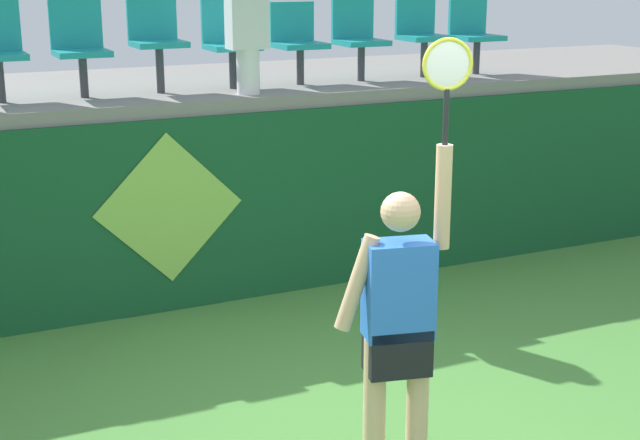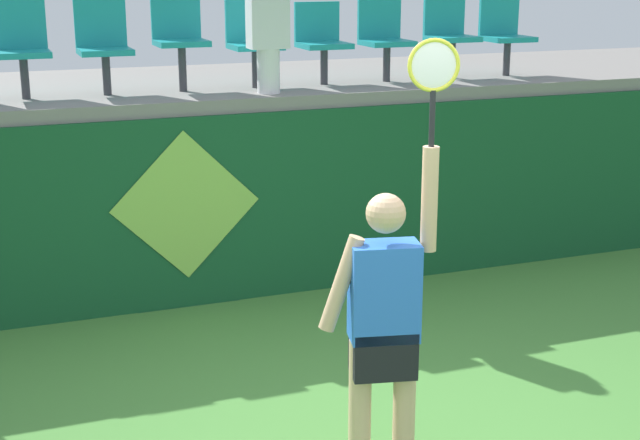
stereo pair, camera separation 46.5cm
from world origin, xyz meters
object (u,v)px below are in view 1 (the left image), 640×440
stadium_chair_5 (229,36)px  stadium_chair_7 (358,35)px  stadium_chair_3 (79,41)px  stadium_chair_4 (156,34)px  stadium_chair_6 (297,38)px  spectator_0 (247,32)px  tennis_player (399,319)px  stadium_chair_8 (421,29)px  stadium_chair_9 (473,27)px

stadium_chair_5 → stadium_chair_7: (1.30, -0.01, -0.03)m
stadium_chair_3 → stadium_chair_4: bearing=-0.3°
stadium_chair_6 → spectator_0: spectator_0 is taller
stadium_chair_3 → stadium_chair_4: stadium_chair_4 is taller
stadium_chair_3 → stadium_chair_4: size_ratio=0.97×
stadium_chair_3 → stadium_chair_5: stadium_chair_3 is taller
stadium_chair_6 → tennis_player: bearing=-105.8°
stadium_chair_6 → stadium_chair_8: 1.34m
tennis_player → stadium_chair_6: bearing=74.2°
spectator_0 → tennis_player: bearing=-97.0°
stadium_chair_5 → stadium_chair_7: bearing=-0.3°
stadium_chair_4 → stadium_chair_8: size_ratio=1.07×
stadium_chair_4 → stadium_chair_7: (1.98, -0.00, -0.07)m
stadium_chair_4 → stadium_chair_9: size_ratio=1.04×
stadium_chair_3 → stadium_chair_9: size_ratio=1.01×
tennis_player → stadium_chair_7: (1.72, 3.82, 1.25)m
stadium_chair_8 → stadium_chair_3: bearing=179.9°
stadium_chair_4 → tennis_player: bearing=-86.1°
spectator_0 → stadium_chair_8: bearing=12.8°
stadium_chair_3 → stadium_chair_8: stadium_chair_3 is taller
stadium_chair_9 → spectator_0: bearing=-170.1°
stadium_chair_6 → stadium_chair_9: bearing=0.3°
stadium_chair_7 → spectator_0: 1.38m
stadium_chair_7 → spectator_0: (-1.30, -0.45, 0.09)m
stadium_chair_6 → stadium_chair_7: (0.64, 0.00, 0.01)m
stadium_chair_8 → tennis_player: bearing=-122.3°
stadium_chair_5 → stadium_chair_8: stadium_chair_5 is taller
stadium_chair_8 → stadium_chair_4: bearing=180.0°
tennis_player → stadium_chair_6: stadium_chair_6 is taller
tennis_player → stadium_chair_7: size_ratio=3.19×
stadium_chair_4 → stadium_chair_8: bearing=-0.0°
tennis_player → stadium_chair_8: bearing=57.7°
stadium_chair_5 → spectator_0: 0.46m
stadium_chair_6 → stadium_chair_8: (1.34, 0.01, 0.04)m
tennis_player → stadium_chair_3: 4.14m
stadium_chair_3 → stadium_chair_8: (3.34, -0.00, -0.00)m
stadium_chair_3 → spectator_0: 1.41m
tennis_player → stadium_chair_5: (0.41, 3.83, 1.28)m
tennis_player → stadium_chair_9: 5.06m
stadium_chair_4 → spectator_0: bearing=-34.1°
stadium_chair_3 → stadium_chair_7: size_ratio=1.11×
stadium_chair_3 → stadium_chair_8: bearing=-0.1°
stadium_chair_5 → stadium_chair_4: bearing=-179.9°
stadium_chair_6 → spectator_0: 0.81m
stadium_chair_6 → stadium_chair_3: bearing=179.7°
stadium_chair_4 → stadium_chair_6: stadium_chair_4 is taller
stadium_chair_4 → stadium_chair_7: 1.98m
tennis_player → stadium_chair_5: bearing=83.8°
stadium_chair_5 → spectator_0: size_ratio=0.83×
stadium_chair_3 → stadium_chair_7: stadium_chair_3 is taller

